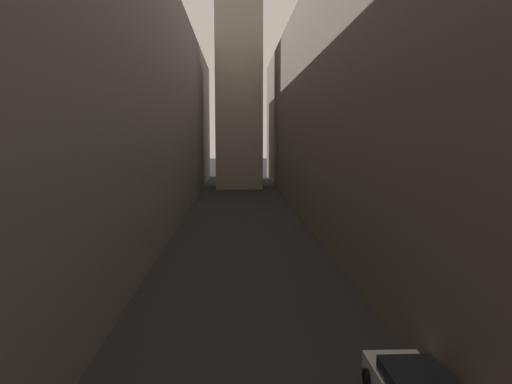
{
  "coord_description": "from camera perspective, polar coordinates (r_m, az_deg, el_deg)",
  "views": [
    {
      "loc": [
        -0.5,
        10.91,
        7.67
      ],
      "look_at": [
        0.0,
        22.88,
        6.28
      ],
      "focal_mm": 33.67,
      "sensor_mm": 36.0,
      "label": 1
    }
  ],
  "objects": [
    {
      "name": "ground_plane",
      "position": [
        37.88,
        -1.61,
        -5.07
      ],
      "size": [
        264.0,
        264.0,
        0.0
      ],
      "primitive_type": "plane",
      "color": "#232326"
    },
    {
      "name": "building_block_left",
      "position": [
        40.45,
        -17.12,
        9.83
      ],
      "size": [
        10.19,
        108.0,
        20.29
      ],
      "primitive_type": "cube",
      "color": "slate",
      "rests_on": "ground"
    },
    {
      "name": "building_block_right",
      "position": [
        41.54,
        17.27,
        9.94
      ],
      "size": [
        15.6,
        108.0,
        20.59
      ],
      "primitive_type": "cube",
      "color": "#60594F",
      "rests_on": "ground"
    }
  ]
}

